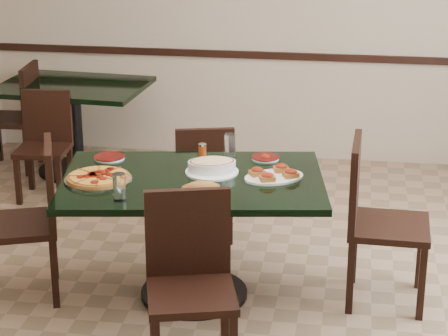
% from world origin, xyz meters
% --- Properties ---
extents(floor, '(5.50, 5.50, 0.00)m').
position_xyz_m(floor, '(0.00, 0.00, 0.00)').
color(floor, '#85684D').
rests_on(floor, ground).
extents(room_shell, '(5.50, 5.50, 5.50)m').
position_xyz_m(room_shell, '(1.02, 1.73, 1.17)').
color(room_shell, silver).
rests_on(room_shell, floor).
extents(main_table, '(1.62, 1.18, 0.75)m').
position_xyz_m(main_table, '(-0.22, 0.09, 0.57)').
color(main_table, black).
rests_on(main_table, floor).
extents(back_table, '(1.22, 0.93, 0.75)m').
position_xyz_m(back_table, '(-1.60, 2.09, 0.52)').
color(back_table, black).
rests_on(back_table, floor).
extents(chair_far, '(0.47, 0.47, 0.83)m').
position_xyz_m(chair_far, '(-0.30, 0.90, 0.46)').
color(chair_far, black).
rests_on(chair_far, floor).
extents(chair_near, '(0.53, 0.53, 0.93)m').
position_xyz_m(chair_near, '(-0.09, -0.65, 0.52)').
color(chair_near, black).
rests_on(chair_near, floor).
extents(chair_right, '(0.47, 0.47, 0.98)m').
position_xyz_m(chair_right, '(0.82, 0.21, 0.55)').
color(chair_right, black).
rests_on(chair_right, floor).
extents(chair_left, '(0.56, 0.56, 0.94)m').
position_xyz_m(chair_left, '(-1.15, -0.03, 0.53)').
color(chair_left, black).
rests_on(chair_left, floor).
extents(back_chair_near, '(0.40, 0.40, 0.81)m').
position_xyz_m(back_chair_near, '(-1.66, 1.56, 0.45)').
color(back_chair_near, black).
rests_on(back_chair_near, floor).
extents(back_chair_left, '(0.44, 0.44, 0.89)m').
position_xyz_m(back_chair_left, '(-2.07, 2.10, 0.50)').
color(back_chair_left, black).
rests_on(back_chair_left, floor).
extents(pepperoni_pizza, '(0.39, 0.39, 0.04)m').
position_xyz_m(pepperoni_pizza, '(-0.74, -0.03, 0.77)').
color(pepperoni_pizza, silver).
rests_on(pepperoni_pizza, main_table).
extents(lasagna_casserole, '(0.32, 0.31, 0.09)m').
position_xyz_m(lasagna_casserole, '(-0.13, 0.20, 0.80)').
color(lasagna_casserole, white).
rests_on(lasagna_casserole, main_table).
extents(bread_basket, '(0.25, 0.21, 0.09)m').
position_xyz_m(bread_basket, '(-0.12, -0.19, 0.79)').
color(bread_basket, brown).
rests_on(bread_basket, main_table).
extents(bruschetta_platter, '(0.43, 0.39, 0.05)m').
position_xyz_m(bruschetta_platter, '(0.24, 0.16, 0.77)').
color(bruschetta_platter, white).
rests_on(bruschetta_platter, main_table).
extents(side_plate_near, '(0.20, 0.20, 0.02)m').
position_xyz_m(side_plate_near, '(-0.26, -0.32, 0.76)').
color(side_plate_near, white).
rests_on(side_plate_near, main_table).
extents(side_plate_far_r, '(0.17, 0.17, 0.03)m').
position_xyz_m(side_plate_far_r, '(0.15, 0.49, 0.76)').
color(side_plate_far_r, white).
rests_on(side_plate_far_r, main_table).
extents(side_plate_far_l, '(0.19, 0.19, 0.02)m').
position_xyz_m(side_plate_far_l, '(-0.79, 0.35, 0.76)').
color(side_plate_far_l, white).
rests_on(side_plate_far_l, main_table).
extents(napkin_setting, '(0.20, 0.20, 0.01)m').
position_xyz_m(napkin_setting, '(-0.26, -0.28, 0.75)').
color(napkin_setting, white).
rests_on(napkin_setting, main_table).
extents(water_glass_a, '(0.07, 0.07, 0.15)m').
position_xyz_m(water_glass_a, '(-0.06, 0.47, 0.83)').
color(water_glass_a, white).
rests_on(water_glass_a, main_table).
extents(water_glass_b, '(0.07, 0.07, 0.15)m').
position_xyz_m(water_glass_b, '(-0.54, -0.31, 0.83)').
color(water_glass_b, white).
rests_on(water_glass_b, main_table).
extents(pepper_shaker, '(0.05, 0.05, 0.08)m').
position_xyz_m(pepper_shaker, '(-0.23, 0.47, 0.79)').
color(pepper_shaker, '#C03D14').
rests_on(pepper_shaker, main_table).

